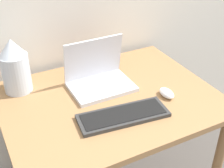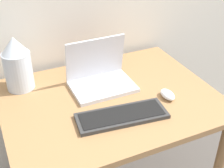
% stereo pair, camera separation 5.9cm
% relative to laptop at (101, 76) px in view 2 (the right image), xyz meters
% --- Properties ---
extents(desk, '(1.03, 0.79, 0.72)m').
position_rel_laptop_xyz_m(desk, '(-0.00, -0.12, -0.15)').
color(desk, olive).
rests_on(desk, ground_plane).
extents(laptop, '(0.31, 0.23, 0.24)m').
position_rel_laptop_xyz_m(laptop, '(0.00, 0.00, 0.00)').
color(laptop, silver).
rests_on(laptop, desk).
extents(keyboard, '(0.42, 0.19, 0.02)m').
position_rel_laptop_xyz_m(keyboard, '(-0.02, -0.29, -0.04)').
color(keyboard, '#2D2D2D').
rests_on(keyboard, desk).
extents(mouse, '(0.05, 0.10, 0.04)m').
position_rel_laptop_xyz_m(mouse, '(0.25, -0.24, -0.03)').
color(mouse, white).
rests_on(mouse, desk).
extents(vase, '(0.14, 0.14, 0.28)m').
position_rel_laptop_xyz_m(vase, '(-0.38, 0.15, 0.08)').
color(vase, silver).
rests_on(vase, desk).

